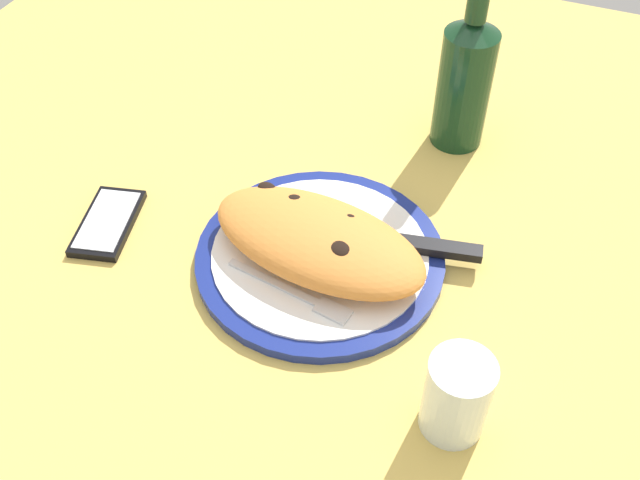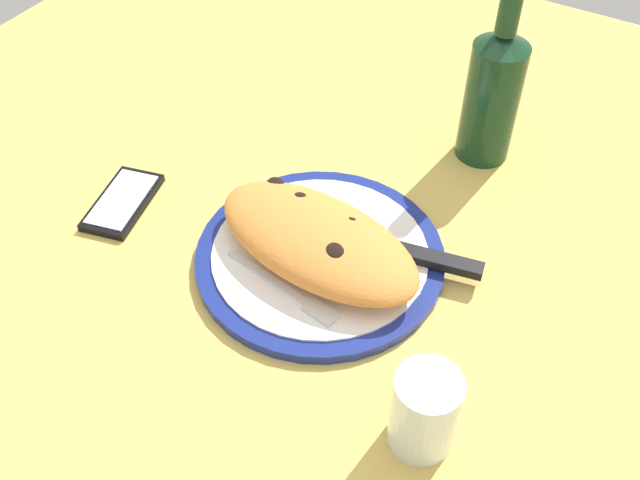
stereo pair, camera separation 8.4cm
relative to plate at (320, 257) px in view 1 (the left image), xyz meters
The scene contains 8 objects.
ground_plane 2.30cm from the plate, ahead, with size 150.00×150.00×3.00cm, color #DBB756.
plate is the anchor object (origin of this frame).
calzone 3.46cm from the plate, 108.51° to the right, with size 28.28×17.00×5.05cm.
fork 7.19cm from the plate, 86.61° to the right, with size 15.91×4.11×0.40cm.
knife 10.79cm from the plate, 25.77° to the left, with size 24.17×6.43×1.20cm.
smartphone 27.21cm from the plate, behind, with size 8.85×13.04×1.16cm.
water_glass 25.32cm from the plate, 36.70° to the right, with size 6.43×6.43×9.55cm.
wine_bottle 31.67cm from the plate, 72.93° to the left, with size 7.25×7.25×25.77cm.
Camera 1 is at (22.06, -53.96, 64.64)cm, focal length 40.80 mm.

